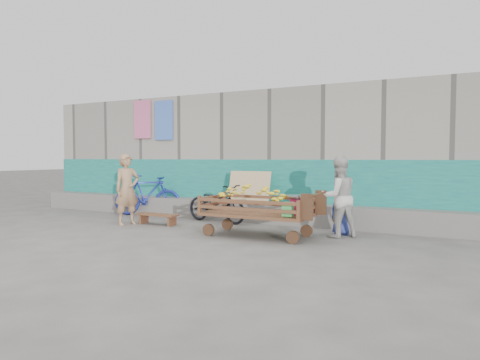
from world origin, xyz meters
The scene contains 9 objects.
ground centered at (0.00, 0.00, 0.00)m, with size 80.00×80.00×0.00m, color #53504C.
building_wall centered at (0.00, 4.05, 1.47)m, with size 12.00×3.50×3.00m.
banana_cart centered at (1.15, 0.73, 0.62)m, with size 2.16×0.99×0.92m.
bench centered at (-1.30, 0.99, 0.17)m, with size 0.94×0.28×0.24m.
vendor_man centered at (-1.88, 0.70, 0.76)m, with size 0.55×0.36×1.52m, color #A07855.
woman centered at (2.52, 1.34, 0.73)m, with size 0.71×0.55×1.46m, color beige.
child centered at (2.52, 1.61, 0.45)m, with size 0.44×0.29×0.90m, color #3645A6.
bicycle_dark centered at (-0.33, 1.85, 0.42)m, with size 0.56×1.61×0.85m, color black.
bicycle_blue centered at (-2.44, 2.05, 0.51)m, with size 0.48×1.70×1.02m, color navy.
Camera 1 is at (4.45, -6.35, 1.44)m, focal length 32.00 mm.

